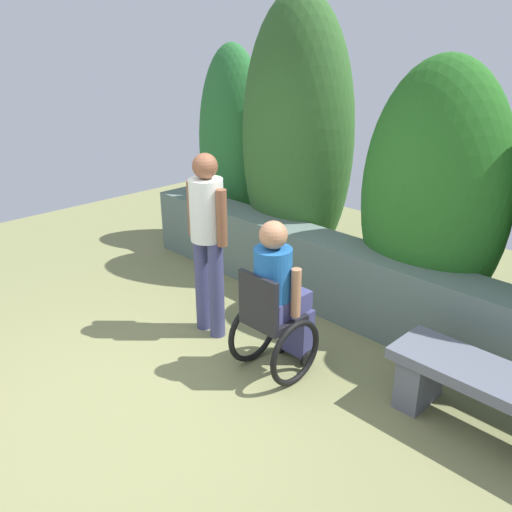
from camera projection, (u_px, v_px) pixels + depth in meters
ground_plane at (153, 400)px, 4.13m from camera, size 10.28×10.28×0.00m
stone_retaining_wall at (330, 274)px, 5.39m from camera, size 5.17×0.44×0.76m
hedge_backdrop at (378, 170)px, 5.27m from camera, size 5.43×1.13×3.08m
stone_bench at (487, 395)px, 3.67m from camera, size 1.36×0.48×0.50m
person_in_wheelchair at (277, 303)px, 4.28m from camera, size 0.53×0.66×1.33m
person_standing_companion at (207, 234)px, 4.72m from camera, size 0.49×0.30×1.70m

